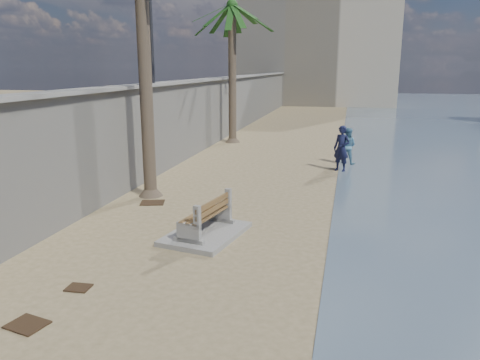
{
  "coord_description": "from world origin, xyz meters",
  "views": [
    {
      "loc": [
        2.35,
        -5.15,
        4.24
      ],
      "look_at": [
        -0.5,
        7.0,
        1.2
      ],
      "focal_mm": 35.0,
      "sensor_mm": 36.0,
      "label": 1
    }
  ],
  "objects_px": {
    "bench_far": "(206,220)",
    "person_b": "(347,144)",
    "palm_back": "(232,7)",
    "person_a": "(342,145)"
  },
  "relations": [
    {
      "from": "bench_far",
      "to": "person_b",
      "type": "bearing_deg",
      "value": 71.63
    },
    {
      "from": "palm_back",
      "to": "person_a",
      "type": "bearing_deg",
      "value": -45.47
    },
    {
      "from": "bench_far",
      "to": "palm_back",
      "type": "bearing_deg",
      "value": 101.51
    },
    {
      "from": "palm_back",
      "to": "person_b",
      "type": "distance_m",
      "value": 10.26
    },
    {
      "from": "bench_far",
      "to": "person_a",
      "type": "height_order",
      "value": "person_a"
    },
    {
      "from": "person_b",
      "to": "person_a",
      "type": "bearing_deg",
      "value": 98.06
    },
    {
      "from": "palm_back",
      "to": "person_a",
      "type": "distance_m",
      "value": 10.84
    },
    {
      "from": "person_a",
      "to": "palm_back",
      "type": "bearing_deg",
      "value": 162.56
    },
    {
      "from": "person_a",
      "to": "bench_far",
      "type": "bearing_deg",
      "value": -82.12
    },
    {
      "from": "person_a",
      "to": "person_b",
      "type": "relative_size",
      "value": 1.21
    }
  ]
}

